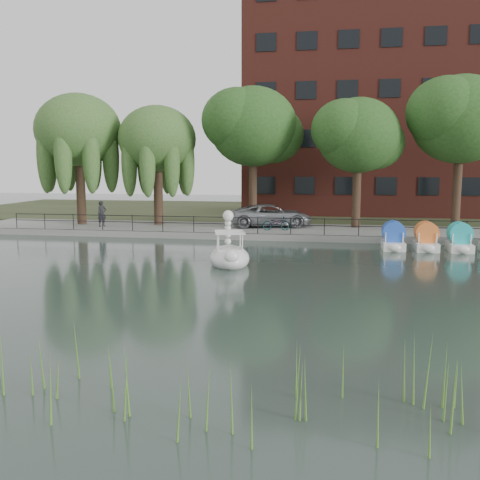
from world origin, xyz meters
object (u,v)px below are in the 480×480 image
(minivan, at_px, (271,214))
(pedestrian, at_px, (102,212))
(swan_boat, at_px, (230,253))
(bicycle, at_px, (276,222))

(minivan, xyz_separation_m, pedestrian, (-11.24, -1.87, 0.12))
(minivan, bearing_deg, swan_boat, 164.68)
(bicycle, distance_m, swan_boat, 10.04)
(minivan, distance_m, pedestrian, 11.40)
(minivan, distance_m, bicycle, 2.03)
(minivan, height_order, pedestrian, pedestrian)
(bicycle, bearing_deg, pedestrian, 79.66)
(minivan, relative_size, pedestrian, 3.16)
(minivan, height_order, bicycle, minivan)
(swan_boat, bearing_deg, minivan, 72.66)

